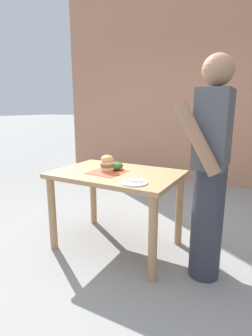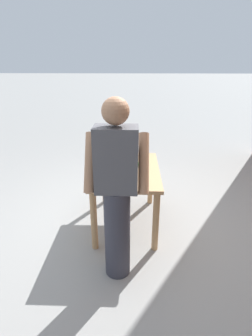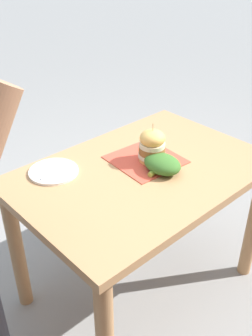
{
  "view_description": "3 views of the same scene",
  "coord_description": "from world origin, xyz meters",
  "px_view_note": "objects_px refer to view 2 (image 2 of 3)",
  "views": [
    {
      "loc": [
        2.02,
        1.2,
        1.32
      ],
      "look_at": [
        0.0,
        0.1,
        0.8
      ],
      "focal_mm": 28.0,
      "sensor_mm": 36.0,
      "label": 1
    },
    {
      "loc": [
        -0.09,
        2.87,
        1.94
      ],
      "look_at": [
        0.0,
        0.1,
        0.8
      ],
      "focal_mm": 28.0,
      "sensor_mm": 36.0,
      "label": 2
    },
    {
      "loc": [
        -1.05,
        1.07,
        1.68
      ],
      "look_at": [
        0.0,
        0.1,
        0.8
      ],
      "focal_mm": 42.0,
      "sensor_mm": 36.0,
      "label": 3
    }
  ],
  "objects_px": {
    "pickle_spear": "(132,167)",
    "side_salad": "(132,164)",
    "sandwich": "(124,160)",
    "patio_table": "(126,178)",
    "side_plate_with_forks": "(102,179)",
    "diner_across_table": "(117,191)"
  },
  "relations": [
    {
      "from": "diner_across_table",
      "to": "side_plate_with_forks",
      "type": "bearing_deg",
      "value": -70.26
    },
    {
      "from": "patio_table",
      "to": "side_plate_with_forks",
      "type": "distance_m",
      "value": 0.42
    },
    {
      "from": "sandwich",
      "to": "patio_table",
      "type": "bearing_deg",
      "value": 106.27
    },
    {
      "from": "patio_table",
      "to": "diner_across_table",
      "type": "height_order",
      "value": "diner_across_table"
    },
    {
      "from": "pickle_spear",
      "to": "side_plate_with_forks",
      "type": "distance_m",
      "value": 0.45
    },
    {
      "from": "diner_across_table",
      "to": "sandwich",
      "type": "bearing_deg",
      "value": -91.96
    },
    {
      "from": "sandwich",
      "to": "diner_across_table",
      "type": "bearing_deg",
      "value": 88.04
    },
    {
      "from": "diner_across_table",
      "to": "side_salad",
      "type": "bearing_deg",
      "value": -97.99
    },
    {
      "from": "pickle_spear",
      "to": "side_plate_with_forks",
      "type": "bearing_deg",
      "value": 46.43
    },
    {
      "from": "side_salad",
      "to": "pickle_spear",
      "type": "bearing_deg",
      "value": 78.31
    },
    {
      "from": "pickle_spear",
      "to": "diner_across_table",
      "type": "xyz_separation_m",
      "value": [
        0.12,
        0.86,
        0.12
      ]
    },
    {
      "from": "patio_table",
      "to": "side_salad",
      "type": "xyz_separation_m",
      "value": [
        -0.07,
        -0.05,
        0.16
      ]
    },
    {
      "from": "side_plate_with_forks",
      "to": "diner_across_table",
      "type": "distance_m",
      "value": 0.59
    },
    {
      "from": "patio_table",
      "to": "pickle_spear",
      "type": "relative_size",
      "value": 12.11
    },
    {
      "from": "sandwich",
      "to": "side_salad",
      "type": "bearing_deg",
      "value": 162.22
    },
    {
      "from": "sandwich",
      "to": "pickle_spear",
      "type": "xyz_separation_m",
      "value": [
        -0.09,
        0.07,
        -0.06
      ]
    },
    {
      "from": "side_plate_with_forks",
      "to": "diner_across_table",
      "type": "relative_size",
      "value": 0.13
    },
    {
      "from": "sandwich",
      "to": "pickle_spear",
      "type": "bearing_deg",
      "value": 142.93
    },
    {
      "from": "pickle_spear",
      "to": "side_salad",
      "type": "height_order",
      "value": "side_salad"
    },
    {
      "from": "side_plate_with_forks",
      "to": "side_salad",
      "type": "xyz_separation_m",
      "value": [
        -0.32,
        -0.36,
        0.03
      ]
    },
    {
      "from": "patio_table",
      "to": "sandwich",
      "type": "height_order",
      "value": "sandwich"
    },
    {
      "from": "patio_table",
      "to": "sandwich",
      "type": "relative_size",
      "value": 6.02
    }
  ]
}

